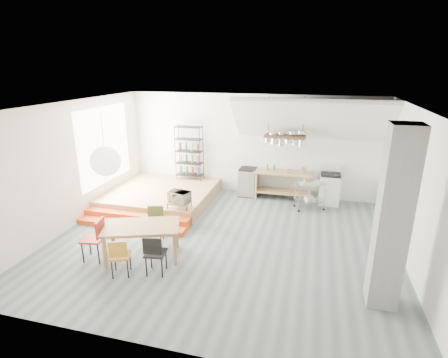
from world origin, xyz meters
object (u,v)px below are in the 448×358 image
(dining_table, at_px, (142,229))
(mini_fridge, at_px, (248,182))
(stove, at_px, (329,188))
(rolling_cart, at_px, (310,192))

(dining_table, height_order, mini_fridge, mini_fridge)
(stove, height_order, dining_table, stove)
(mini_fridge, bearing_deg, stove, -1.00)
(stove, xyz_separation_m, rolling_cart, (-0.56, -0.59, 0.04))
(rolling_cart, xyz_separation_m, mini_fridge, (-1.96, 0.64, -0.07))
(stove, distance_m, dining_table, 5.90)
(stove, bearing_deg, dining_table, -132.75)
(dining_table, bearing_deg, stove, 27.38)
(rolling_cart, bearing_deg, mini_fridge, 139.65)
(dining_table, xyz_separation_m, mini_fridge, (1.48, 4.37, -0.22))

